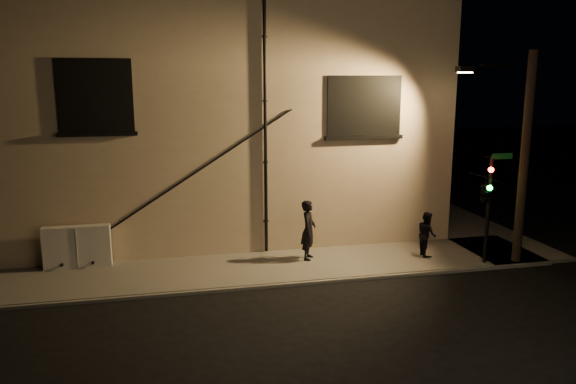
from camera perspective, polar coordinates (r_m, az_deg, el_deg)
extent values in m
plane|color=black|center=(16.98, 5.71, -8.98)|extent=(90.00, 90.00, 0.00)
cube|color=#68645E|center=(17.69, -5.20, -7.90)|extent=(20.00, 3.00, 0.12)
cube|color=#68645E|center=(26.48, 13.61, -1.55)|extent=(3.00, 16.00, 0.12)
cube|color=#CCB292|center=(24.19, -7.80, 7.50)|extent=(16.00, 12.00, 8.50)
cube|color=black|center=(24.28, -8.10, 17.91)|extent=(16.20, 12.20, 0.30)
cube|color=black|center=(18.12, -18.99, 9.24)|extent=(2.20, 0.10, 2.20)
cube|color=black|center=(18.13, -18.98, 9.25)|extent=(1.98, 0.05, 1.98)
cube|color=black|center=(19.26, 7.75, 8.68)|extent=(2.60, 0.10, 2.00)
cube|color=#A5B28C|center=(19.27, 7.73, 8.68)|extent=(2.38, 0.05, 1.78)
cylinder|color=black|center=(18.34, -2.31, 6.47)|extent=(0.11, 0.11, 8.30)
cylinder|color=black|center=(18.27, -9.10, 2.16)|extent=(5.96, 0.04, 3.75)
cylinder|color=black|center=(18.26, -8.73, 2.37)|extent=(5.96, 0.04, 3.75)
cube|color=silver|center=(18.67, -20.63, -5.23)|extent=(2.01, 0.34, 1.32)
imported|color=black|center=(18.20, 2.09, -3.88)|extent=(0.72, 0.84, 1.95)
imported|color=black|center=(19.18, 13.91, -4.13)|extent=(0.64, 0.78, 1.48)
cylinder|color=black|center=(18.76, 19.66, -1.85)|extent=(0.12, 0.12, 3.37)
imported|color=black|center=(18.40, 19.43, 0.19)|extent=(0.49, 2.04, 0.82)
sphere|color=#FF140C|center=(18.14, 19.93, 2.14)|extent=(0.17, 0.17, 0.17)
sphere|color=#14FF3F|center=(18.24, 19.81, 0.40)|extent=(0.17, 0.17, 0.17)
cube|color=#0C4C1E|center=(18.64, 20.94, 3.42)|extent=(0.70, 0.03, 0.18)
cylinder|color=black|center=(19.02, 22.88, 2.92)|extent=(0.28, 0.28, 6.76)
cylinder|color=black|center=(18.85, 20.59, 11.91)|extent=(1.72, 0.94, 0.10)
cube|color=black|center=(18.90, 17.56, 11.82)|extent=(0.55, 0.28, 0.18)
cube|color=#FFC672|center=(18.90, 17.55, 11.52)|extent=(0.42, 0.20, 0.04)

